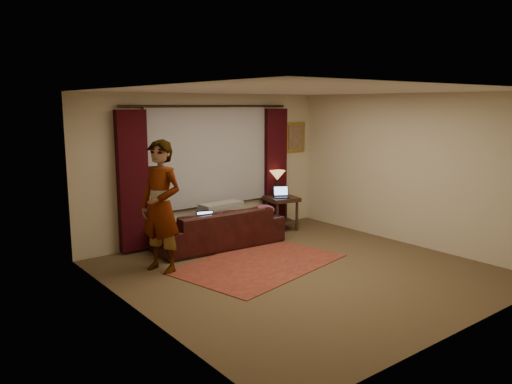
% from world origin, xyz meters
% --- Properties ---
extents(floor, '(5.00, 5.00, 0.01)m').
position_xyz_m(floor, '(0.00, 0.00, -0.01)').
color(floor, brown).
rests_on(floor, ground).
extents(ceiling, '(5.00, 5.00, 0.02)m').
position_xyz_m(ceiling, '(0.00, 0.00, 2.60)').
color(ceiling, silver).
rests_on(ceiling, ground).
extents(wall_back, '(5.00, 0.02, 2.60)m').
position_xyz_m(wall_back, '(0.00, 2.50, 1.30)').
color(wall_back, beige).
rests_on(wall_back, ground).
extents(wall_front, '(5.00, 0.02, 2.60)m').
position_xyz_m(wall_front, '(0.00, -2.50, 1.30)').
color(wall_front, beige).
rests_on(wall_front, ground).
extents(wall_left, '(0.02, 5.00, 2.60)m').
position_xyz_m(wall_left, '(-2.50, 0.00, 1.30)').
color(wall_left, beige).
rests_on(wall_left, ground).
extents(wall_right, '(0.02, 5.00, 2.60)m').
position_xyz_m(wall_right, '(2.50, 0.00, 1.30)').
color(wall_right, beige).
rests_on(wall_right, ground).
extents(sheer_curtain, '(2.50, 0.05, 1.80)m').
position_xyz_m(sheer_curtain, '(0.00, 2.44, 1.50)').
color(sheer_curtain, '#A2A2AB').
rests_on(sheer_curtain, wall_back).
extents(drape_left, '(0.50, 0.14, 2.30)m').
position_xyz_m(drape_left, '(-1.50, 2.39, 1.18)').
color(drape_left, black).
rests_on(drape_left, floor).
extents(drape_right, '(0.50, 0.14, 2.30)m').
position_xyz_m(drape_right, '(1.50, 2.39, 1.18)').
color(drape_right, black).
rests_on(drape_right, floor).
extents(curtain_rod, '(0.04, 0.04, 3.40)m').
position_xyz_m(curtain_rod, '(0.00, 2.39, 2.38)').
color(curtain_rod, black).
rests_on(curtain_rod, wall_back).
extents(picture_frame, '(0.50, 0.04, 0.60)m').
position_xyz_m(picture_frame, '(2.10, 2.47, 1.75)').
color(picture_frame, '#B48F2B').
rests_on(picture_frame, wall_back).
extents(sofa, '(2.30, 1.11, 0.90)m').
position_xyz_m(sofa, '(-0.23, 1.84, 0.45)').
color(sofa, black).
rests_on(sofa, floor).
extents(throw_blanket, '(0.81, 0.37, 0.09)m').
position_xyz_m(throw_blanket, '(-0.03, 2.04, 0.91)').
color(throw_blanket, gray).
rests_on(throw_blanket, sofa).
extents(clothing_pile, '(0.48, 0.37, 0.20)m').
position_xyz_m(clothing_pile, '(0.57, 1.61, 0.55)').
color(clothing_pile, brown).
rests_on(clothing_pile, sofa).
extents(laptop_sofa, '(0.38, 0.40, 0.22)m').
position_xyz_m(laptop_sofa, '(-0.56, 1.67, 0.56)').
color(laptop_sofa, black).
rests_on(laptop_sofa, sofa).
extents(area_rug, '(2.77, 2.14, 0.01)m').
position_xyz_m(area_rug, '(-0.29, 0.64, 0.01)').
color(area_rug, brown).
rests_on(area_rug, floor).
extents(end_table, '(0.66, 0.66, 0.65)m').
position_xyz_m(end_table, '(1.39, 2.06, 0.32)').
color(end_table, black).
rests_on(end_table, floor).
extents(tiffany_lamp, '(0.32, 0.32, 0.50)m').
position_xyz_m(tiffany_lamp, '(1.41, 2.21, 0.89)').
color(tiffany_lamp, olive).
rests_on(tiffany_lamp, end_table).
extents(laptop_table, '(0.42, 0.43, 0.22)m').
position_xyz_m(laptop_table, '(1.34, 2.00, 0.75)').
color(laptop_table, black).
rests_on(laptop_table, end_table).
extents(person, '(0.72, 0.72, 1.92)m').
position_xyz_m(person, '(-1.59, 1.26, 0.96)').
color(person, gray).
rests_on(person, floor).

